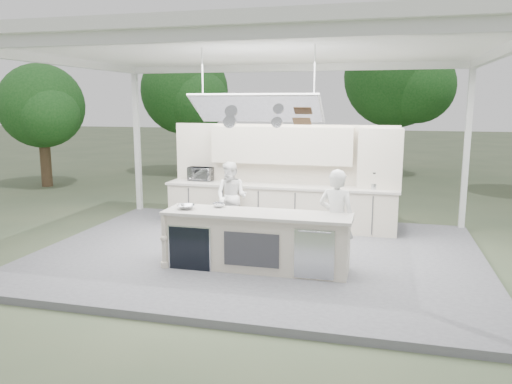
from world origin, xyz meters
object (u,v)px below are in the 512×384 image
(head_chef, at_px, (336,219))
(sous_chef, at_px, (231,197))
(demo_island, at_px, (255,240))
(back_counter, at_px, (279,206))

(head_chef, bearing_deg, sous_chef, -24.73)
(demo_island, bearing_deg, back_counter, 93.63)
(head_chef, xyz_separation_m, sous_chef, (-2.38, 1.85, -0.08))
(demo_island, xyz_separation_m, back_counter, (-0.18, 2.81, 0.00))
(demo_island, relative_size, sous_chef, 2.08)
(demo_island, relative_size, head_chef, 1.87)
(demo_island, bearing_deg, sous_chef, 116.19)
(demo_island, xyz_separation_m, sous_chef, (-1.10, 2.24, 0.27))
(head_chef, height_order, sous_chef, head_chef)
(back_counter, relative_size, sous_chef, 3.41)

